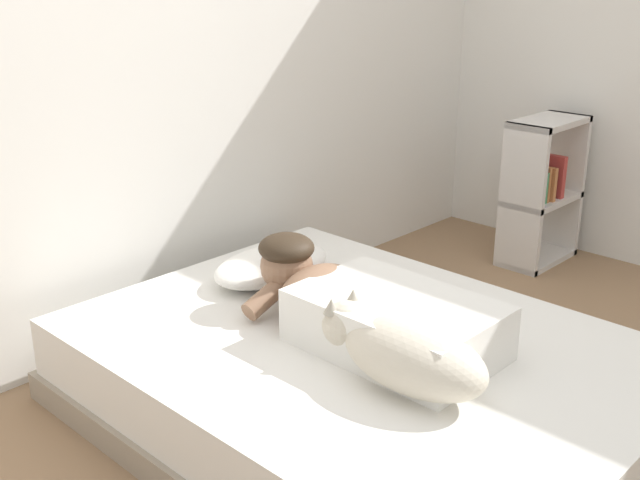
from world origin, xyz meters
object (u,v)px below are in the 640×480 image
object	(u,v)px
person_lying	(363,307)
bookshelf	(541,189)
pillow	(272,265)
coffee_cup	(344,279)
cell_phone	(384,332)
bed	(361,381)
dog	(405,353)

from	to	relation	value
person_lying	bookshelf	world-z (taller)	bookshelf
pillow	coffee_cup	bearing A→B (deg)	-66.24
pillow	cell_phone	distance (m)	0.63
bed	pillow	size ratio (longest dim) A/B	3.70
person_lying	coffee_cup	bearing A→B (deg)	51.11
person_lying	coffee_cup	xyz separation A→B (m)	(0.25, 0.31, -0.07)
bed	coffee_cup	distance (m)	0.47
dog	pillow	bearing A→B (deg)	72.03
cell_phone	dog	bearing A→B (deg)	-130.90
bed	pillow	xyz separation A→B (m)	(0.15, 0.60, 0.21)
person_lying	coffee_cup	world-z (taller)	person_lying
cell_phone	pillow	bearing A→B (deg)	84.10
bed	cell_phone	bearing A→B (deg)	-15.11
pillow	dog	world-z (taller)	dog
coffee_cup	bookshelf	distance (m)	1.51
cell_phone	bookshelf	distance (m)	1.73
person_lying	coffee_cup	distance (m)	0.41
dog	coffee_cup	world-z (taller)	dog
person_lying	dog	xyz separation A→B (m)	(-0.15, -0.29, -0.00)
pillow	bed	bearing A→B (deg)	-104.09
coffee_cup	bookshelf	world-z (taller)	bookshelf
bed	pillow	bearing A→B (deg)	75.91
person_lying	cell_phone	distance (m)	0.13
dog	coffee_cup	bearing A→B (deg)	56.21
cell_phone	person_lying	bearing A→B (deg)	151.29
coffee_cup	bookshelf	xyz separation A→B (m)	(1.51, 0.00, 0.04)
pillow	dog	size ratio (longest dim) A/B	0.90
coffee_cup	dog	bearing A→B (deg)	-123.79
pillow	bookshelf	xyz separation A→B (m)	(1.63, -0.27, 0.02)
dog	bookshelf	world-z (taller)	bookshelf
bed	dog	size ratio (longest dim) A/B	3.35
bed	person_lying	size ratio (longest dim) A/B	2.09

